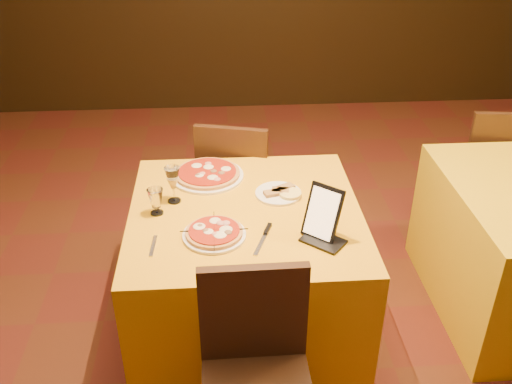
{
  "coord_description": "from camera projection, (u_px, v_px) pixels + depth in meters",
  "views": [
    {
      "loc": [
        -0.45,
        -1.95,
        2.2
      ],
      "look_at": [
        -0.3,
        0.32,
        0.86
      ],
      "focal_mm": 40.0,
      "sensor_mm": 36.0,
      "label": 1
    }
  ],
  "objects": [
    {
      "name": "fork_near",
      "position": [
        153.0,
        246.0,
        2.46
      ],
      "size": [
        0.03,
        0.15,
        0.01
      ],
      "primitive_type": "cube",
      "rotation": [
        0.0,
        0.0,
        1.51
      ],
      "color": "#A2A2A9",
      "rests_on": "main_table"
    },
    {
      "name": "chair_main_far",
      "position": [
        239.0,
        183.0,
        3.53
      ],
      "size": [
        0.45,
        0.45,
        0.91
      ],
      "primitive_type": null,
      "rotation": [
        0.0,
        0.0,
        2.89
      ],
      "color": "#31210F",
      "rests_on": "floor"
    },
    {
      "name": "fork_far",
      "position": [
        229.0,
        172.0,
        3.03
      ],
      "size": [
        0.05,
        0.14,
        0.01
      ],
      "primitive_type": "cube",
      "rotation": [
        0.0,
        0.0,
        1.3
      ],
      "color": "#B3B2B9",
      "rests_on": "main_table"
    },
    {
      "name": "floor",
      "position": [
        320.0,
        372.0,
        2.82
      ],
      "size": [
        6.0,
        7.0,
        0.01
      ],
      "primitive_type": "cube",
      "color": "#5E2D19",
      "rests_on": "ground"
    },
    {
      "name": "chair_side_far",
      "position": [
        487.0,
        167.0,
        3.71
      ],
      "size": [
        0.41,
        0.41,
        0.91
      ],
      "primitive_type": null,
      "rotation": [
        0.0,
        0.0,
        3.01
      ],
      "color": "black",
      "rests_on": "floor"
    },
    {
      "name": "pizza_near",
      "position": [
        214.0,
        234.0,
        2.51
      ],
      "size": [
        0.28,
        0.28,
        0.03
      ],
      "rotation": [
        0.0,
        0.0,
        -0.11
      ],
      "color": "white",
      "rests_on": "main_table"
    },
    {
      "name": "tablet",
      "position": [
        323.0,
        213.0,
        2.47
      ],
      "size": [
        0.18,
        0.18,
        0.23
      ],
      "primitive_type": "cube",
      "rotation": [
        -0.35,
        0.0,
        -0.7
      ],
      "color": "black",
      "rests_on": "main_table"
    },
    {
      "name": "wine_glass",
      "position": [
        173.0,
        184.0,
        2.73
      ],
      "size": [
        0.08,
        0.08,
        0.19
      ],
      "primitive_type": null,
      "rotation": [
        0.0,
        0.0,
        0.02
      ],
      "color": "#E6CA83",
      "rests_on": "main_table"
    },
    {
      "name": "water_glass",
      "position": [
        156.0,
        202.0,
        2.65
      ],
      "size": [
        0.1,
        0.1,
        0.13
      ],
      "primitive_type": null,
      "rotation": [
        0.0,
        0.0,
        0.43
      ],
      "color": "silver",
      "rests_on": "main_table"
    },
    {
      "name": "pizza_far",
      "position": [
        207.0,
        175.0,
        2.98
      ],
      "size": [
        0.38,
        0.38,
        0.03
      ],
      "rotation": [
        0.0,
        0.0,
        0.25
      ],
      "color": "white",
      "rests_on": "main_table"
    },
    {
      "name": "main_table",
      "position": [
        246.0,
        272.0,
        2.9
      ],
      "size": [
        1.1,
        1.1,
        0.75
      ],
      "primitive_type": "cube",
      "color": "orange",
      "rests_on": "floor"
    },
    {
      "name": "knife",
      "position": [
        262.0,
        240.0,
        2.49
      ],
      "size": [
        0.1,
        0.22,
        0.01
      ],
      "primitive_type": "cube",
      "rotation": [
        0.0,
        0.0,
        1.21
      ],
      "color": "#A4A5AB",
      "rests_on": "main_table"
    },
    {
      "name": "cutlet_dish",
      "position": [
        278.0,
        193.0,
        2.82
      ],
      "size": [
        0.23,
        0.23,
        0.03
      ],
      "rotation": [
        0.0,
        0.0,
        0.11
      ],
      "color": "white",
      "rests_on": "main_table"
    }
  ]
}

